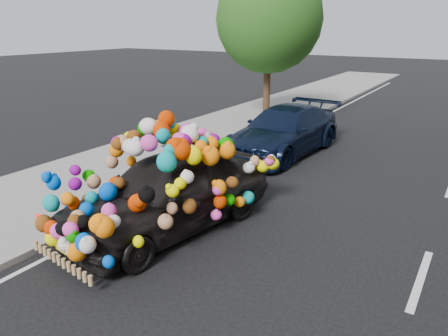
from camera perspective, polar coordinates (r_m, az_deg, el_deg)
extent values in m
plane|color=black|center=(8.75, 0.23, -7.70)|extent=(100.00, 100.00, 0.00)
cube|color=gray|center=(11.39, -18.63, -2.08)|extent=(4.00, 60.00, 0.12)
cube|color=gray|center=(10.04, -11.35, -4.15)|extent=(0.15, 60.00, 0.13)
cylinder|color=#332114|center=(18.21, 5.60, 10.39)|extent=(0.28, 0.28, 2.73)
sphere|color=#185215|center=(18.04, 5.87, 18.80)|extent=(4.20, 4.20, 4.20)
imported|color=black|center=(8.48, -7.11, -3.04)|extent=(2.54, 4.75, 1.54)
cube|color=red|center=(7.81, -22.80, -6.26)|extent=(0.23, 0.10, 0.14)
cube|color=red|center=(6.81, -18.01, -9.34)|extent=(0.23, 0.10, 0.14)
cube|color=yellow|center=(7.43, -20.39, -9.81)|extent=(0.34, 0.10, 0.12)
imported|color=black|center=(13.60, 7.83, 4.84)|extent=(2.36, 5.05, 1.43)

